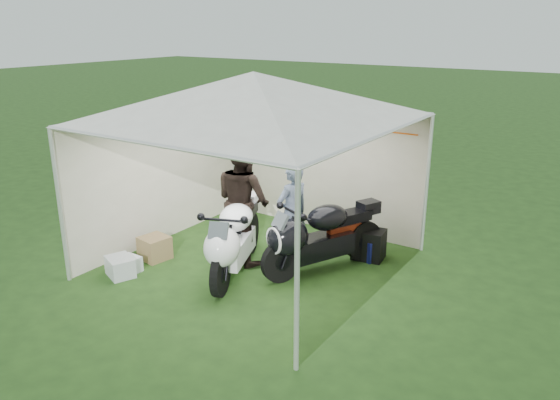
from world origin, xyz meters
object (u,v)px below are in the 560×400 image
(motorcycle_white, at_px, (233,237))
(crate_3, at_px, (155,246))
(crate_1, at_px, (155,248))
(person_dark_jacket, at_px, (243,201))
(crate_2, at_px, (129,264))
(person_blue_jacket, at_px, (292,214))
(paddock_stand, at_px, (367,248))
(equipment_box, at_px, (369,244))
(crate_0, at_px, (120,267))
(canopy_tent, at_px, (255,101))
(motorcycle_black, at_px, (318,235))

(motorcycle_white, relative_size, crate_3, 4.59)
(motorcycle_white, distance_m, crate_1, 1.53)
(person_dark_jacket, xyz_separation_m, crate_2, (-1.19, -1.37, -0.88))
(person_blue_jacket, bearing_deg, paddock_stand, 148.60)
(person_blue_jacket, bearing_deg, crate_3, -46.58)
(person_dark_jacket, relative_size, equipment_box, 4.06)
(motorcycle_white, relative_size, person_dark_jacket, 1.07)
(person_dark_jacket, bearing_deg, crate_0, 68.79)
(motorcycle_white, distance_m, crate_2, 1.70)
(motorcycle_white, distance_m, paddock_stand, 2.26)
(canopy_tent, xyz_separation_m, motorcycle_white, (-0.04, -0.54, -1.96))
(person_blue_jacket, xyz_separation_m, crate_0, (-1.90, -1.85, -0.67))
(equipment_box, relative_size, crate_2, 1.50)
(motorcycle_black, distance_m, crate_3, 2.75)
(equipment_box, xyz_separation_m, crate_2, (-2.86, -2.50, -0.13))
(person_blue_jacket, distance_m, crate_1, 2.32)
(crate_0, bearing_deg, canopy_tent, 45.93)
(paddock_stand, xyz_separation_m, crate_1, (-2.86, -1.94, 0.01))
(person_dark_jacket, bearing_deg, person_blue_jacket, -140.22)
(canopy_tent, distance_m, motorcycle_white, 2.03)
(person_blue_jacket, distance_m, crate_0, 2.74)
(motorcycle_white, height_order, motorcycle_black, motorcycle_white)
(motorcycle_black, height_order, person_dark_jacket, person_dark_jacket)
(person_dark_jacket, relative_size, person_blue_jacket, 1.22)
(canopy_tent, xyz_separation_m, crate_3, (-1.59, -0.68, -2.42))
(crate_0, height_order, crate_1, crate_1)
(canopy_tent, height_order, crate_1, canopy_tent)
(paddock_stand, relative_size, crate_3, 1.00)
(equipment_box, distance_m, crate_3, 3.51)
(motorcycle_white, bearing_deg, paddock_stand, 28.62)
(person_blue_jacket, bearing_deg, canopy_tent, -35.35)
(crate_0, bearing_deg, crate_2, 90.01)
(motorcycle_black, xyz_separation_m, paddock_stand, (0.42, 0.91, -0.43))
(motorcycle_black, bearing_deg, canopy_tent, -139.86)
(crate_0, bearing_deg, person_blue_jacket, 44.24)
(crate_0, xyz_separation_m, crate_3, (-0.13, 0.84, 0.01))
(canopy_tent, distance_m, motorcycle_black, 2.20)
(crate_1, xyz_separation_m, crate_3, (-0.10, 0.10, -0.03))
(motorcycle_black, distance_m, crate_1, 2.68)
(paddock_stand, distance_m, crate_3, 3.49)
(canopy_tent, bearing_deg, paddock_stand, 40.56)
(equipment_box, bearing_deg, crate_2, -138.87)
(person_blue_jacket, distance_m, crate_3, 2.37)
(motorcycle_black, xyz_separation_m, crate_0, (-2.41, -1.77, -0.46))
(motorcycle_white, height_order, crate_0, motorcycle_white)
(crate_1, bearing_deg, canopy_tent, 27.42)
(person_dark_jacket, bearing_deg, paddock_stand, -128.95)
(crate_0, bearing_deg, motorcycle_black, 36.33)
(equipment_box, bearing_deg, motorcycle_black, -116.37)
(motorcycle_white, relative_size, equipment_box, 4.32)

